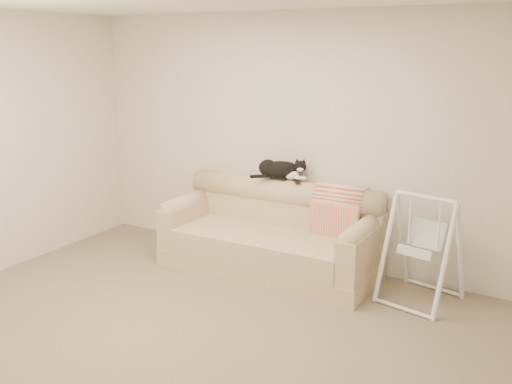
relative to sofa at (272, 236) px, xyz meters
The scene contains 8 objects.
ground_plane 1.66m from the sofa, 86.63° to the right, with size 5.00×5.00×0.00m, color #776853.
room_shell 2.00m from the sofa, 86.63° to the right, with size 5.04×4.04×2.60m.
sofa is the anchor object (origin of this frame).
remote_a 0.61m from the sofa, 103.45° to the left, with size 0.18×0.05×0.03m.
remote_b 0.62m from the sofa, 54.97° to the left, with size 0.15×0.16×0.02m.
tuxedo_cat 0.70m from the sofa, 96.27° to the left, with size 0.57×0.37×0.23m.
throw_blanket 0.78m from the sofa, 19.45° to the left, with size 0.51×0.38×0.58m.
baby_swing 1.54m from the sofa, ahead, with size 0.73×0.76×1.00m.
Camera 1 is at (2.53, -3.31, 2.25)m, focal length 40.00 mm.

